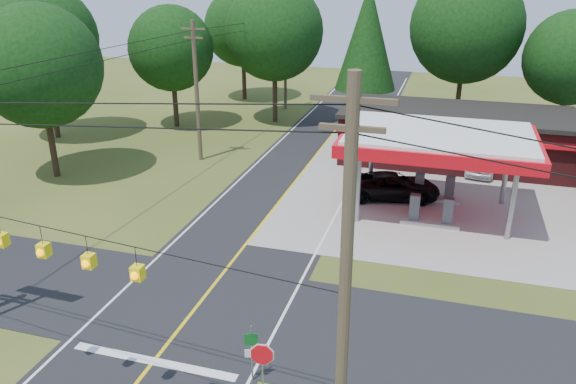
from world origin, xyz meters
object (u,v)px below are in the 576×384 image
(gas_canopy, at_px, (439,142))
(octagonal_stop_sign, at_px, (262,360))
(sedan_car, at_px, (483,161))
(suv_car, at_px, (393,186))

(gas_canopy, bearing_deg, octagonal_stop_sign, -104.47)
(gas_canopy, relative_size, octagonal_stop_sign, 4.45)
(gas_canopy, distance_m, sedan_car, 9.22)
(gas_canopy, bearing_deg, sedan_car, 69.44)
(gas_canopy, distance_m, suv_car, 4.51)
(gas_canopy, distance_m, octagonal_stop_sign, 18.18)
(suv_car, distance_m, octagonal_stop_sign, 19.08)
(suv_car, xyz_separation_m, sedan_car, (5.45, 6.50, 0.00))
(sedan_car, bearing_deg, gas_canopy, -101.15)
(suv_car, bearing_deg, sedan_car, -52.38)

